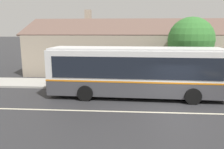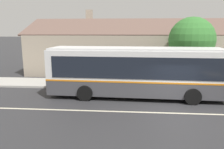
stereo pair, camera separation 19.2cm
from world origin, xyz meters
The scene contains 7 objects.
ground_plane centered at (0.00, 0.00, 0.00)m, with size 300.00×300.00×0.00m, color #2D2D30.
sidewalk_far centered at (0.00, 6.00, 0.07)m, with size 60.00×3.00×0.15m, color #ADAAA3.
lane_divider_stripe centered at (0.00, 0.00, 0.00)m, with size 60.00×0.16×0.01m, color beige.
community_building centered at (-0.66, 13.19, 2.10)m, with size 24.98×9.39×6.71m.
transit_bus centered at (-2.31, 2.90, 1.77)m, with size 11.47×3.04×3.30m.
bench_by_building centered at (-8.36, 5.44, 0.57)m, with size 1.75×0.51×0.94m.
street_tree_primary centered at (2.20, 6.91, 3.51)m, with size 3.69×3.69×5.49m.
Camera 2 is at (-2.69, -11.38, 4.38)m, focal length 35.00 mm.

